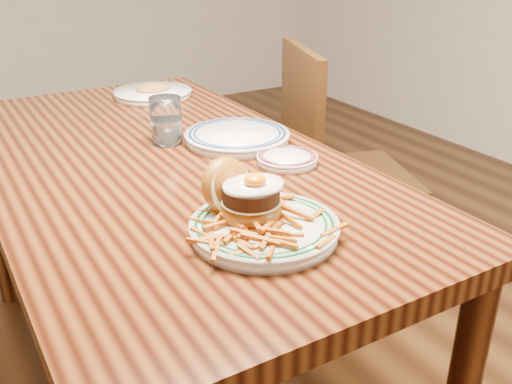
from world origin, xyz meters
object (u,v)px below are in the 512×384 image
table (162,188)px  main_plate (258,215)px  side_plate (287,159)px  chair_right (332,167)px

table → main_plate: size_ratio=5.24×
main_plate → side_plate: main_plate is taller
table → side_plate: 0.35m
main_plate → side_plate: size_ratio=1.86×
main_plate → side_plate: 0.37m
side_plate → main_plate: bearing=-111.6°
chair_right → side_plate: size_ratio=5.70×
table → chair_right: bearing=15.3°
chair_right → side_plate: (-0.47, -0.41, 0.26)m
table → side_plate: bearing=-38.6°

